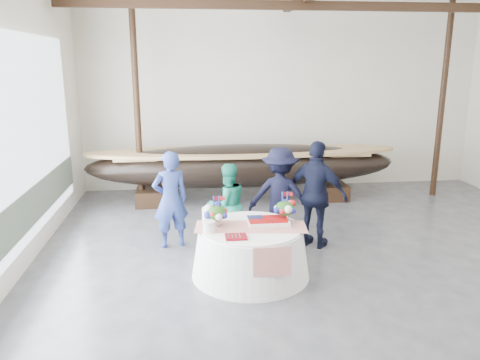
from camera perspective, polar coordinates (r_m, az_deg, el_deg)
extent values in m
cube|color=#3D3D42|center=(6.96, 15.18, -13.28)|extent=(10.00, 12.00, 0.01)
cube|color=silver|center=(11.99, 5.29, 9.82)|extent=(10.00, 0.02, 4.50)
cube|color=black|center=(10.07, 8.03, 20.32)|extent=(9.80, 0.12, 0.18)
cylinder|color=black|center=(10.49, -12.47, 8.93)|extent=(0.14, 0.14, 4.50)
cylinder|color=black|center=(12.01, 23.41, 8.73)|extent=(0.14, 0.14, 4.50)
cube|color=silver|center=(7.25, -26.74, 3.51)|extent=(0.02, 7.00, 3.20)
cube|color=#596654|center=(7.50, -25.74, -4.75)|extent=(0.02, 7.00, 0.60)
cube|color=black|center=(10.85, -10.86, -1.98)|extent=(0.62, 0.80, 0.36)
cube|color=black|center=(11.34, 11.19, -1.29)|extent=(0.62, 0.80, 0.36)
ellipsoid|color=black|center=(10.73, 0.42, 1.77)|extent=(7.12, 1.42, 0.98)
cube|color=#9E7A4C|center=(10.67, 0.42, 3.17)|extent=(5.69, 0.93, 0.05)
cone|color=white|center=(7.15, 1.30, -8.74)|extent=(1.79, 1.79, 0.74)
cylinder|color=white|center=(7.01, 1.31, -5.89)|extent=(1.51, 1.51, 0.04)
cube|color=red|center=(7.00, 1.31, -5.71)|extent=(1.70, 0.74, 0.01)
cube|color=white|center=(7.13, 3.43, -5.10)|extent=(0.60, 0.40, 0.07)
cylinder|color=white|center=(6.78, -3.81, -5.69)|extent=(0.18, 0.18, 0.17)
cylinder|color=white|center=(7.21, -3.94, -4.22)|extent=(0.18, 0.18, 0.22)
cube|color=maroon|center=(6.58, -0.49, -6.95)|extent=(0.30, 0.24, 0.03)
cone|color=silver|center=(6.97, 6.15, -5.39)|extent=(0.09, 0.09, 0.12)
imported|color=navy|center=(8.15, -8.48, -2.38)|extent=(0.71, 0.56, 1.70)
imported|color=#1B8B70|center=(8.16, -1.56, -3.06)|extent=(0.86, 0.76, 1.47)
imported|color=black|center=(8.28, 4.89, -1.91)|extent=(1.24, 0.90, 1.73)
imported|color=black|center=(8.14, 9.30, -1.81)|extent=(1.15, 1.03, 1.87)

